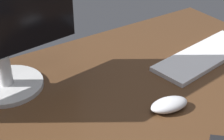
{
  "coord_description": "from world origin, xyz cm",
  "views": [
    {
      "loc": [
        -42.65,
        -62.28,
        59.98
      ],
      "look_at": [
        4.38,
        8.15,
        8.0
      ],
      "focal_mm": 55.32,
      "sensor_mm": 36.0,
      "label": 1
    }
  ],
  "objects": [
    {
      "name": "desk",
      "position": [
        0.0,
        0.0,
        1.0
      ],
      "size": [
        140.0,
        84.0,
        2.0
      ],
      "primitive_type": "cube",
      "color": "#4C301C",
      "rests_on": "ground"
    },
    {
      "name": "keyboard",
      "position": [
        40.72,
        5.53,
        2.76
      ],
      "size": [
        42.5,
        18.86,
        1.51
      ],
      "primitive_type": "cube",
      "rotation": [
        0.0,
        0.0,
        0.14
      ],
      "color": "white",
      "rests_on": "desk"
    },
    {
      "name": "computer_mouse",
      "position": [
        11.26,
        -9.18,
        3.58
      ],
      "size": [
        11.8,
        7.68,
        3.16
      ],
      "primitive_type": "ellipsoid",
      "rotation": [
        0.0,
        0.0,
        -0.17
      ],
      "color": "silver",
      "rests_on": "desk"
    }
  ]
}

